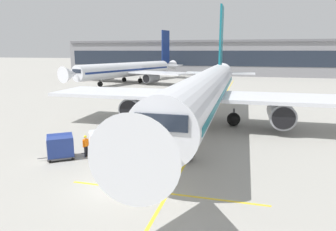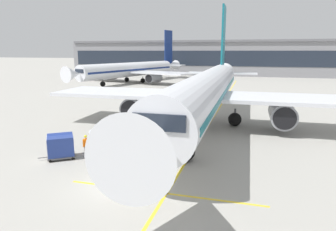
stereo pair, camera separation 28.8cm
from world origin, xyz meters
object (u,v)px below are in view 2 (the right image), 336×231
Objects in this scene: baggage_cart_lead at (102,141)px; ground_crew_wingwalker at (97,144)px; parked_airplane at (207,91)px; ground_crew_marshaller at (113,143)px; belt_loader at (138,136)px; safety_cone_wingtip at (132,127)px; safety_cone_engine_keepout at (143,125)px; ground_crew_by_carts at (119,137)px; distant_airplane at (132,70)px; baggage_cart_second at (61,146)px; ground_crew_by_loader at (86,144)px.

baggage_cart_lead is 1.53× the size of ground_crew_wingwalker.
parked_airplane is 13.11m from ground_crew_marshaller.
belt_loader reaches higher than safety_cone_wingtip.
safety_cone_engine_keepout is at bearing 59.41° from safety_cone_wingtip.
ground_crew_by_carts is 0.04× the size of distant_airplane.
safety_cone_wingtip is at bearing -151.39° from parked_airplane.
ground_crew_marshaller is 1.00× the size of ground_crew_wingwalker.
safety_cone_wingtip is at bearing 93.57° from baggage_cart_lead.
safety_cone_wingtip is at bearing 117.66° from belt_loader.
distant_airplane is at bearing 113.58° from safety_cone_engine_keepout.
baggage_cart_second is 1.53× the size of ground_crew_marshaller.
baggage_cart_second is at bearing -105.27° from safety_cone_engine_keepout.
ground_crew_by_carts is (3.37, 3.36, -0.00)m from baggage_cart_second.
parked_airplane is 9.58× the size of belt_loader.
parked_airplane is at bearing 58.20° from ground_crew_by_loader.
distant_airplane is (-18.82, 53.44, 2.38)m from ground_crew_wingwalker.
ground_crew_wingwalker is at bearing -149.11° from ground_crew_marshaller.
baggage_cart_second reaches higher than ground_crew_by_loader.
ground_crew_by_carts is at bearing 98.36° from ground_crew_marshaller.
ground_crew_by_carts is at bearing -78.00° from safety_cone_wingtip.
belt_loader is 2.71× the size of ground_crew_by_carts.
ground_crew_wingwalker is at bearing -123.68° from belt_loader.
ground_crew_wingwalker is (-0.06, -0.81, -0.00)m from baggage_cart_lead.
belt_loader is at bearing 37.76° from ground_crew_by_carts.
baggage_cart_lead is at bearing -92.13° from safety_cone_engine_keepout.
parked_airplane reaches higher than belt_loader.
baggage_cart_second is 57.00m from distant_airplane.
safety_cone_wingtip is (-0.78, -1.32, -0.02)m from safety_cone_engine_keepout.
baggage_cart_lead is 1.64m from ground_crew_by_carts.
distant_airplane is (-19.91, 52.79, 2.38)m from ground_crew_marshaller.
ground_crew_by_carts is 1.00× the size of ground_crew_marshaller.
baggage_cart_second is (-9.33, -13.20, -2.89)m from parked_airplane.
baggage_cart_lead is (-6.76, -11.27, -2.89)m from parked_airplane.
ground_crew_by_loader is 8.42m from safety_cone_wingtip.
ground_crew_marshaller is at bearing -112.52° from belt_loader.
ground_crew_by_loader is at bearing -163.63° from ground_crew_wingwalker.
ground_crew_by_loader is 0.86m from ground_crew_wingwalker.
ground_crew_by_carts is at bearing -86.22° from safety_cone_engine_keepout.
ground_crew_wingwalker is at bearing 16.37° from ground_crew_by_loader.
ground_crew_marshaller is at bearing -69.34° from distant_airplane.
distant_airplane reaches higher than belt_loader.
ground_crew_by_loader is 2.11m from ground_crew_marshaller.
safety_cone_engine_keepout is (-0.71, 8.81, -0.66)m from ground_crew_marshaller.
baggage_cart_second is 4.01m from ground_crew_marshaller.
parked_airplane reaches higher than baggage_cart_second.
distant_airplane is at bearing 121.79° from parked_airplane.
belt_loader is 2.81m from ground_crew_marshaller.
safety_cone_wingtip is (-0.40, 8.14, -0.68)m from ground_crew_wingwalker.
baggage_cart_second reaches higher than safety_cone_engine_keepout.
distant_airplane reaches higher than baggage_cart_lead.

